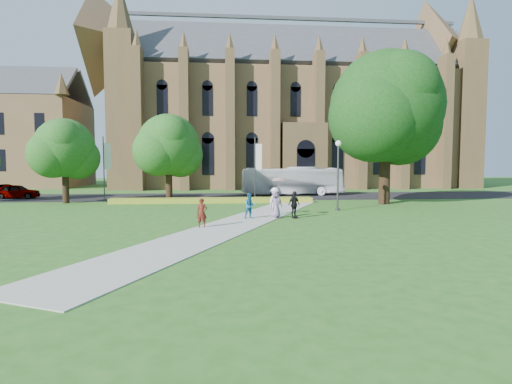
{
  "coord_description": "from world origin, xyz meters",
  "views": [
    {
      "loc": [
        -1.2,
        -22.71,
        3.47
      ],
      "look_at": [
        1.12,
        3.96,
        1.6
      ],
      "focal_mm": 28.0,
      "sensor_mm": 36.0,
      "label": 1
    }
  ],
  "objects": [
    {
      "name": "pedestrian_2",
      "position": [
        2.46,
        4.29,
        0.96
      ],
      "size": [
        1.29,
        1.35,
        1.84
      ],
      "primitive_type": "imported",
      "rotation": [
        0.0,
        0.0,
        0.87
      ],
      "color": "white",
      "rests_on": "footpath"
    },
    {
      "name": "parasol",
      "position": [
        2.47,
        2.68,
        2.16
      ],
      "size": [
        1.05,
        1.05,
        0.72
      ],
      "primitive_type": "imported",
      "rotation": [
        0.0,
        0.0,
        -0.34
      ],
      "color": "#EAA5B6",
      "rests_on": "pedestrian_4"
    },
    {
      "name": "pedestrian_3",
      "position": [
        3.42,
        2.36,
        0.9
      ],
      "size": [
        1.05,
        0.94,
        1.71
      ],
      "primitive_type": "imported",
      "rotation": [
        0.0,
        0.0,
        0.66
      ],
      "color": "black",
      "rests_on": "footpath"
    },
    {
      "name": "car_0",
      "position": [
        -21.76,
        19.26,
        0.74
      ],
      "size": [
        4.32,
        1.97,
        1.44
      ],
      "primitive_type": "imported",
      "rotation": [
        0.0,
        0.0,
        1.64
      ],
      "color": "gray",
      "rests_on": "road"
    },
    {
      "name": "car_1",
      "position": [
        -23.33,
        20.13,
        0.7
      ],
      "size": [
        4.38,
        2.52,
        1.37
      ],
      "primitive_type": "imported",
      "rotation": [
        0.0,
        0.0,
        1.29
      ],
      "color": "gray",
      "rests_on": "road"
    },
    {
      "name": "tour_coach",
      "position": [
        6.71,
        21.32,
        1.6
      ],
      "size": [
        11.45,
        3.25,
        3.15
      ],
      "primitive_type": "imported",
      "rotation": [
        0.0,
        0.0,
        1.62
      ],
      "color": "white",
      "rests_on": "road"
    },
    {
      "name": "large_tree",
      "position": [
        13.0,
        11.0,
        8.37
      ],
      "size": [
        9.6,
        9.6,
        13.2
      ],
      "color": "#332114",
      "rests_on": "ground"
    },
    {
      "name": "flower_hedge",
      "position": [
        -2.0,
        13.2,
        0.23
      ],
      "size": [
        18.0,
        1.4,
        0.45
      ],
      "primitive_type": "cube",
      "color": "gold",
      "rests_on": "ground"
    },
    {
      "name": "streetlamp",
      "position": [
        7.5,
        6.5,
        3.3
      ],
      "size": [
        0.44,
        0.44,
        5.24
      ],
      "color": "#38383D",
      "rests_on": "ground"
    },
    {
      "name": "pedestrian_0",
      "position": [
        -2.27,
        -1.0,
        0.83
      ],
      "size": [
        0.59,
        0.39,
        1.58
      ],
      "primitive_type": "imported",
      "rotation": [
        0.0,
        0.0,
        -0.03
      ],
      "color": "#541A13",
      "rests_on": "footpath"
    },
    {
      "name": "ground",
      "position": [
        0.0,
        0.0,
        0.0
      ],
      "size": [
        160.0,
        160.0,
        0.0
      ],
      "primitive_type": "plane",
      "color": "#275A1B",
      "rests_on": "ground"
    },
    {
      "name": "street_tree_1",
      "position": [
        -6.0,
        14.5,
        5.22
      ],
      "size": [
        5.6,
        5.6,
        8.05
      ],
      "color": "#332114",
      "rests_on": "ground"
    },
    {
      "name": "pedestrian_1",
      "position": [
        0.6,
        2.33,
        0.84
      ],
      "size": [
        0.91,
        0.79,
        1.6
      ],
      "primitive_type": "imported",
      "rotation": [
        0.0,
        0.0,
        0.26
      ],
      "color": "#1B5B88",
      "rests_on": "footpath"
    },
    {
      "name": "pedestrian_4",
      "position": [
        2.29,
        2.58,
        0.92
      ],
      "size": [
        0.99,
        0.78,
        1.76
      ],
      "primitive_type": "imported",
      "rotation": [
        0.0,
        0.0,
        0.29
      ],
      "color": "slate",
      "rests_on": "footpath"
    },
    {
      "name": "banner_pole_0",
      "position": [
        2.11,
        15.2,
        3.39
      ],
      "size": [
        0.7,
        0.1,
        6.0
      ],
      "color": "#38383D",
      "rests_on": "ground"
    },
    {
      "name": "cathedral",
      "position": [
        10.0,
        39.73,
        12.98
      ],
      "size": [
        52.6,
        18.25,
        28.0
      ],
      "color": "brown",
      "rests_on": "ground"
    },
    {
      "name": "street_tree_0",
      "position": [
        -15.0,
        14.0,
        4.87
      ],
      "size": [
        5.2,
        5.2,
        7.5
      ],
      "color": "#332114",
      "rests_on": "ground"
    },
    {
      "name": "building_west",
      "position": [
        -34.0,
        42.0,
        9.21
      ],
      "size": [
        22.0,
        14.0,
        18.3
      ],
      "color": "brown",
      "rests_on": "ground"
    },
    {
      "name": "road",
      "position": [
        0.0,
        20.0,
        0.01
      ],
      "size": [
        160.0,
        10.0,
        0.02
      ],
      "primitive_type": "cube",
      "color": "black",
      "rests_on": "ground"
    },
    {
      "name": "banner_pole_1",
      "position": [
        -11.89,
        15.2,
        3.39
      ],
      "size": [
        0.7,
        0.1,
        6.0
      ],
      "color": "#38383D",
      "rests_on": "ground"
    },
    {
      "name": "footpath",
      "position": [
        0.0,
        1.0,
        0.02
      ],
      "size": [
        15.58,
        28.54,
        0.04
      ],
      "primitive_type": "cube",
      "rotation": [
        0.0,
        0.0,
        -0.44
      ],
      "color": "#B2B2A8",
      "rests_on": "ground"
    }
  ]
}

